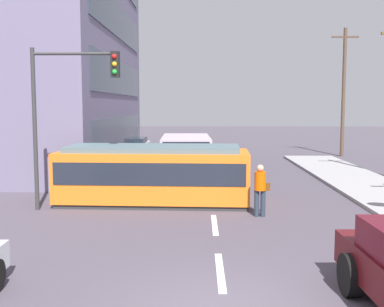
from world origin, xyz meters
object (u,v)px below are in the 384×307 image
object	(u,v)px
pedestrian_crossing	(260,187)
parked_sedan_furthest	(135,145)
streetcar_tram	(154,173)
parked_sedan_far	(118,156)
utility_pole_far	(344,90)
city_bus	(186,151)
traffic_light_mast	(67,98)
parked_sedan_mid	(95,171)

from	to	relation	value
pedestrian_crossing	parked_sedan_furthest	xyz separation A→B (m)	(-6.67, 19.21, -0.32)
streetcar_tram	parked_sedan_far	xyz separation A→B (m)	(-3.10, 10.25, -0.46)
streetcar_tram	utility_pole_far	distance (m)	19.91
streetcar_tram	parked_sedan_furthest	xyz separation A→B (m)	(-3.07, 17.19, -0.46)
streetcar_tram	pedestrian_crossing	world-z (taller)	streetcar_tram
streetcar_tram	city_bus	world-z (taller)	streetcar_tram
city_bus	pedestrian_crossing	distance (m)	10.61
city_bus	parked_sedan_furthest	size ratio (longest dim) A/B	1.21
city_bus	pedestrian_crossing	bearing A→B (deg)	-75.39
parked_sedan_furthest	utility_pole_far	distance (m)	15.13
parked_sedan_furthest	traffic_light_mast	bearing A→B (deg)	-88.97
utility_pole_far	parked_sedan_furthest	bearing A→B (deg)	174.93
pedestrian_crossing	city_bus	bearing A→B (deg)	104.61
streetcar_tram	parked_sedan_far	distance (m)	10.71
pedestrian_crossing	traffic_light_mast	bearing A→B (deg)	172.49
city_bus	utility_pole_far	distance (m)	13.50
traffic_light_mast	parked_sedan_furthest	bearing A→B (deg)	91.03
parked_sedan_furthest	utility_pole_far	size ratio (longest dim) A/B	0.53
city_bus	pedestrian_crossing	xyz separation A→B (m)	(2.68, -10.27, -0.13)
parked_sedan_mid	parked_sedan_furthest	xyz separation A→B (m)	(-0.04, 13.22, -0.00)
city_bus	parked_sedan_mid	bearing A→B (deg)	-132.68
parked_sedan_far	parked_sedan_furthest	world-z (taller)	same
parked_sedan_mid	utility_pole_far	bearing A→B (deg)	39.42
pedestrian_crossing	utility_pole_far	distance (m)	19.91
city_bus	streetcar_tram	bearing A→B (deg)	-96.36
parked_sedan_mid	pedestrian_crossing	bearing A→B (deg)	-42.06
pedestrian_crossing	utility_pole_far	bearing A→B (deg)	66.23
city_bus	utility_pole_far	world-z (taller)	utility_pole_far
streetcar_tram	parked_sedan_far	size ratio (longest dim) A/B	1.67
streetcar_tram	parked_sedan_furthest	world-z (taller)	streetcar_tram
streetcar_tram	parked_sedan_far	bearing A→B (deg)	106.83
pedestrian_crossing	parked_sedan_furthest	bearing A→B (deg)	109.15
city_bus	utility_pole_far	xyz separation A→B (m)	(10.57, 7.65, 3.47)
traffic_light_mast	pedestrian_crossing	bearing A→B (deg)	-7.51
utility_pole_far	parked_sedan_far	bearing A→B (deg)	-158.82
pedestrian_crossing	parked_sedan_furthest	distance (m)	20.33
pedestrian_crossing	utility_pole_far	world-z (taller)	utility_pole_far
pedestrian_crossing	parked_sedan_far	world-z (taller)	pedestrian_crossing
parked_sedan_furthest	traffic_light_mast	size ratio (longest dim) A/B	0.85
parked_sedan_far	city_bus	bearing A→B (deg)	-26.41
utility_pole_far	parked_sedan_mid	bearing A→B (deg)	-140.58
pedestrian_crossing	parked_sedan_far	size ratio (longest dim) A/B	0.40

